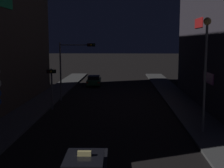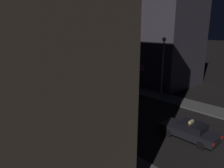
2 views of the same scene
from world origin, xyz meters
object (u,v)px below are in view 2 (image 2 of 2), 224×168
object	(u,v)px
taxi	(190,131)
traffic_light_left_kerb	(48,84)
traffic_light_overhead	(42,64)
street_lamp_near_block	(163,58)
sign_pole_left	(86,105)
far_car	(22,76)

from	to	relation	value
taxi	traffic_light_left_kerb	world-z (taller)	traffic_light_left_kerb
traffic_light_overhead	street_lamp_near_block	bearing A→B (deg)	-46.19
traffic_light_left_kerb	sign_pole_left	distance (m)	8.88
taxi	far_car	bearing A→B (deg)	94.66
sign_pole_left	traffic_light_overhead	bearing A→B (deg)	79.06
taxi	sign_pole_left	bearing A→B (deg)	136.70
far_car	traffic_light_overhead	size ratio (longest dim) A/B	0.75
far_car	traffic_light_overhead	distance (m)	11.43
traffic_light_left_kerb	traffic_light_overhead	bearing A→B (deg)	72.31
sign_pole_left	street_lamp_near_block	world-z (taller)	street_lamp_near_block
street_lamp_near_block	far_car	bearing A→B (deg)	113.15
far_car	traffic_light_left_kerb	distance (m)	15.08
far_car	traffic_light_left_kerb	world-z (taller)	traffic_light_left_kerb
sign_pole_left	street_lamp_near_block	distance (m)	13.17
taxi	traffic_light_left_kerb	bearing A→B (deg)	108.27
sign_pole_left	street_lamp_near_block	xyz separation A→B (m)	(12.83, 1.94, 2.28)
traffic_light_left_kerb	street_lamp_near_block	distance (m)	13.72
traffic_light_overhead	street_lamp_near_block	world-z (taller)	street_lamp_near_block
traffic_light_overhead	sign_pole_left	world-z (taller)	traffic_light_overhead
far_car	street_lamp_near_block	world-z (taller)	street_lamp_near_block
taxi	far_car	world-z (taller)	taxi
traffic_light_overhead	taxi	bearing A→B (deg)	-79.21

